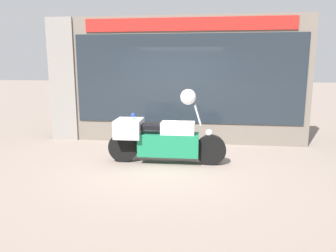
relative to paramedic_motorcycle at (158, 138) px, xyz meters
The scene contains 5 objects.
ground_plane 0.55m from the paramedic_motorcycle, ahead, with size 60.00×60.00×0.00m, color gray.
shop_building 2.28m from the paramedic_motorcycle, 97.02° to the left, with size 6.79×0.55×3.26m.
window_display 2.06m from the paramedic_motorcycle, 78.63° to the left, with size 5.61×0.30×1.87m.
paramedic_motorcycle is the anchor object (origin of this frame).
white_helmet 1.07m from the paramedic_motorcycle, ahead, with size 0.32×0.32×0.32m, color white.
Camera 1 is at (1.00, -6.59, 2.10)m, focal length 35.00 mm.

